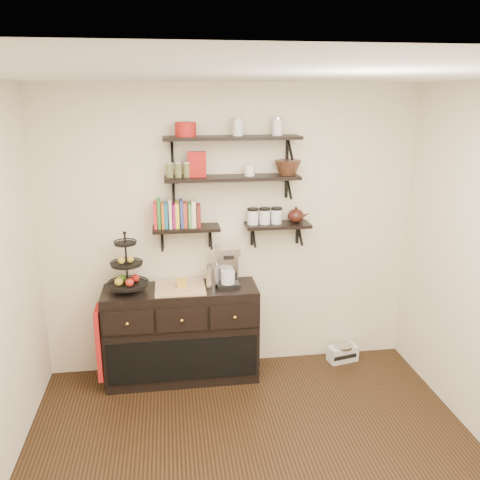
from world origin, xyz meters
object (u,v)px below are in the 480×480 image
object	(u,v)px
sideboard	(182,333)
radio	(343,353)
fruit_stand	(127,272)
coffee_maker	(227,267)

from	to	relation	value
sideboard	radio	distance (m)	1.65
radio	sideboard	bearing A→B (deg)	170.14
radio	fruit_stand	bearing A→B (deg)	169.43
radio	coffee_maker	bearing A→B (deg)	169.90
fruit_stand	radio	distance (m)	2.30
sideboard	radio	world-z (taller)	sideboard
coffee_maker	fruit_stand	bearing A→B (deg)	177.77
sideboard	radio	xyz separation A→B (m)	(1.61, 0.08, -0.37)
fruit_stand	coffee_maker	bearing A→B (deg)	1.38
fruit_stand	radio	world-z (taller)	fruit_stand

